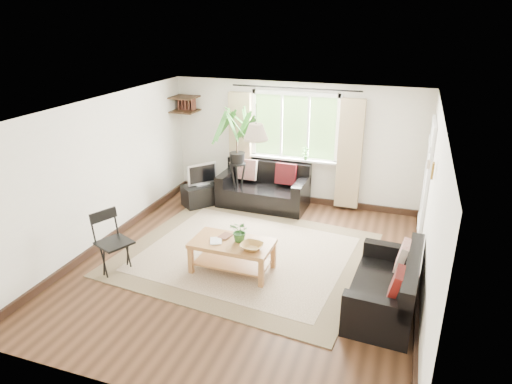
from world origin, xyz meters
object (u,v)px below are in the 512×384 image
(sofa_right, at_px, (385,283))
(folding_chair, at_px, (114,244))
(palm_stand, at_px, (237,159))
(coffee_table, at_px, (232,256))
(tv_stand, at_px, (203,195))
(sofa_back, at_px, (263,187))

(sofa_right, bearing_deg, folding_chair, -80.90)
(palm_stand, bearing_deg, sofa_right, -40.34)
(coffee_table, xyz_separation_m, tv_stand, (-1.51, 2.19, -0.03))
(sofa_back, distance_m, sofa_right, 3.72)
(coffee_table, xyz_separation_m, palm_stand, (-0.82, 2.34, 0.73))
(coffee_table, relative_size, folding_chair, 1.28)
(tv_stand, xyz_separation_m, palm_stand, (0.69, 0.15, 0.77))
(sofa_right, bearing_deg, sofa_back, -133.44)
(sofa_back, relative_size, palm_stand, 0.88)
(palm_stand, bearing_deg, tv_stand, -167.40)
(coffee_table, bearing_deg, sofa_right, -5.61)
(coffee_table, distance_m, palm_stand, 2.59)
(sofa_back, bearing_deg, palm_stand, -160.39)
(tv_stand, distance_m, folding_chair, 2.79)
(sofa_back, xyz_separation_m, folding_chair, (-1.28, -3.09, 0.06))
(tv_stand, bearing_deg, folding_chair, -142.06)
(palm_stand, relative_size, folding_chair, 2.10)
(folding_chair, bearing_deg, tv_stand, 21.27)
(sofa_back, bearing_deg, sofa_right, -46.02)
(sofa_back, height_order, tv_stand, sofa_back)
(sofa_back, distance_m, palm_stand, 0.76)
(sofa_back, height_order, folding_chair, folding_chair)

